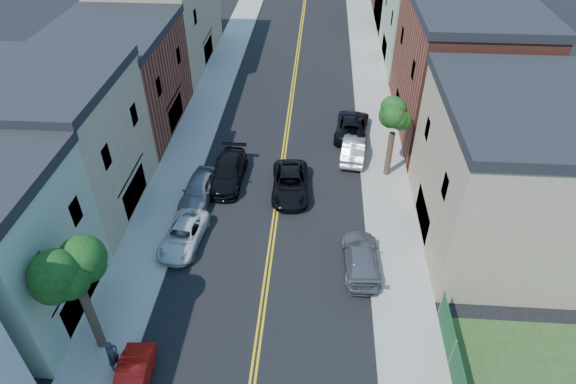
% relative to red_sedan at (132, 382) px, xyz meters
% --- Properties ---
extents(sidewalk_left, '(3.20, 100.00, 0.15)m').
position_rel_red_sedan_xyz_m(sidewalk_left, '(-2.40, 28.27, -0.59)').
color(sidewalk_left, gray).
rests_on(sidewalk_left, ground).
extents(sidewalk_right, '(3.20, 100.00, 0.15)m').
position_rel_red_sedan_xyz_m(sidewalk_right, '(13.40, 28.27, -0.59)').
color(sidewalk_right, gray).
rests_on(sidewalk_right, ground).
extents(curb_left, '(0.30, 100.00, 0.15)m').
position_rel_red_sedan_xyz_m(curb_left, '(-0.65, 28.27, -0.59)').
color(curb_left, gray).
rests_on(curb_left, ground).
extents(curb_right, '(0.30, 100.00, 0.15)m').
position_rel_red_sedan_xyz_m(curb_right, '(11.65, 28.27, -0.59)').
color(curb_right, gray).
rests_on(curb_right, ground).
extents(bldg_left_tan_near, '(9.00, 10.00, 9.00)m').
position_rel_red_sedan_xyz_m(bldg_left_tan_near, '(-8.50, 13.27, 3.84)').
color(bldg_left_tan_near, '#998466').
rests_on(bldg_left_tan_near, ground).
extents(bldg_left_brick, '(9.00, 12.00, 8.00)m').
position_rel_red_sedan_xyz_m(bldg_left_brick, '(-8.50, 24.27, 3.34)').
color(bldg_left_brick, brown).
rests_on(bldg_left_brick, ground).
extents(bldg_left_tan_far, '(9.00, 16.00, 9.50)m').
position_rel_red_sedan_xyz_m(bldg_left_tan_far, '(-8.50, 38.27, 4.09)').
color(bldg_left_tan_far, '#998466').
rests_on(bldg_left_tan_far, ground).
extents(bldg_right_tan, '(9.00, 12.00, 9.00)m').
position_rel_red_sedan_xyz_m(bldg_right_tan, '(19.50, 12.27, 3.84)').
color(bldg_right_tan, '#998466').
rests_on(bldg_right_tan, ground).
extents(bldg_right_brick, '(9.00, 14.00, 10.00)m').
position_rel_red_sedan_xyz_m(bldg_right_brick, '(19.50, 26.27, 4.34)').
color(bldg_right_brick, brown).
rests_on(bldg_right_brick, ground).
extents(bldg_right_palegrn, '(9.00, 12.00, 8.50)m').
position_rel_red_sedan_xyz_m(bldg_right_palegrn, '(19.50, 40.27, 3.59)').
color(bldg_right_palegrn, gray).
rests_on(bldg_right_palegrn, ground).
extents(tree_left_mid, '(5.20, 5.20, 9.29)m').
position_rel_red_sedan_xyz_m(tree_left_mid, '(-2.38, 2.28, 5.92)').
color(tree_left_mid, '#34291A').
rests_on(tree_left_mid, sidewalk_left).
extents(tree_right_far, '(4.40, 4.40, 8.03)m').
position_rel_red_sedan_xyz_m(tree_right_far, '(13.42, 18.27, 5.10)').
color(tree_right_far, '#34291A').
rests_on(tree_right_far, sidewalk_right).
extents(red_sedan, '(1.69, 4.11, 1.32)m').
position_rel_red_sedan_xyz_m(red_sedan, '(0.00, 0.00, 0.00)').
color(red_sedan, red).
rests_on(red_sedan, ground).
extents(white_pickup, '(2.69, 5.00, 1.33)m').
position_rel_red_sedan_xyz_m(white_pickup, '(0.00, 9.97, 0.01)').
color(white_pickup, silver).
rests_on(white_pickup, ground).
extents(grey_car_left, '(2.31, 4.95, 1.64)m').
position_rel_red_sedan_xyz_m(grey_car_left, '(0.00, 14.53, 0.16)').
color(grey_car_left, slate).
rests_on(grey_car_left, ground).
extents(black_car_left, '(2.47, 5.74, 1.65)m').
position_rel_red_sedan_xyz_m(black_car_left, '(1.68, 16.72, 0.16)').
color(black_car_left, black).
rests_on(black_car_left, ground).
extents(grey_car_right, '(2.25, 5.20, 1.49)m').
position_rel_red_sedan_xyz_m(grey_car_right, '(11.00, 8.72, 0.08)').
color(grey_car_right, '#54555B').
rests_on(grey_car_right, ground).
extents(black_car_right, '(1.62, 3.93, 1.33)m').
position_rel_red_sedan_xyz_m(black_car_right, '(11.00, 8.17, 0.00)').
color(black_car_right, black).
rests_on(black_car_right, ground).
extents(silver_car_right, '(2.25, 5.11, 1.63)m').
position_rel_red_sedan_xyz_m(silver_car_right, '(11.00, 20.63, 0.15)').
color(silver_car_right, '#ABADB3').
rests_on(silver_car_right, ground).
extents(dark_car_right_far, '(3.23, 5.95, 1.58)m').
position_rel_red_sedan_xyz_m(dark_car_right_far, '(11.00, 24.11, 0.13)').
color(dark_car_right_far, black).
rests_on(dark_car_right_far, ground).
extents(black_suv_lane, '(2.82, 5.60, 1.52)m').
position_rel_red_sedan_xyz_m(black_suv_lane, '(6.33, 15.70, 0.10)').
color(black_suv_lane, black).
rests_on(black_suv_lane, ground).
extents(pedestrian_left, '(0.64, 0.81, 1.93)m').
position_rel_red_sedan_xyz_m(pedestrian_left, '(-1.20, 1.04, 0.45)').
color(pedestrian_left, '#26262E').
rests_on(pedestrian_left, sidewalk_left).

